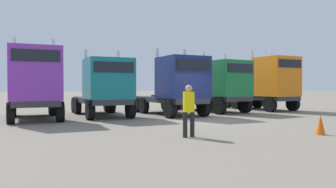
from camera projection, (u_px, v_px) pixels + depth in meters
The scene contains 8 objects.
ground at pixel (206, 121), 16.55m from camera, with size 200.00×200.00×0.00m, color gray.
semi_truck_purple at pixel (35, 83), 16.73m from camera, with size 2.58×6.15×4.31m.
semi_truck_teal at pixel (105, 87), 18.72m from camera, with size 2.56×6.45×3.88m.
semi_truck_navy at pixel (177, 85), 19.53m from camera, with size 2.84×6.13×4.06m.
semi_truck_green at pixel (221, 86), 22.02m from camera, with size 3.25×6.28×4.02m.
semi_truck_orange at pixel (271, 83), 23.79m from camera, with size 2.85×6.03×4.42m.
visitor_in_hivis at pixel (189, 107), 11.37m from camera, with size 0.44×0.40×1.82m.
traffic_cone_near at pixel (320, 125), 11.98m from camera, with size 0.36×0.36×0.74m, color #F2590C.
Camera 1 is at (-8.59, -14.24, 1.78)m, focal length 35.14 mm.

